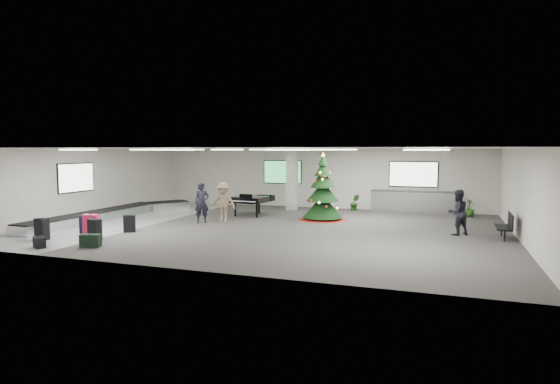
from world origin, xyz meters
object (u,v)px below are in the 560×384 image
(service_counter, at_px, (412,201))
(potted_plant_right, at_px, (469,208))
(baggage_carousel, at_px, (112,214))
(traveler_a, at_px, (202,203))
(pink_suitcase, at_px, (91,226))
(traveler_bench, at_px, (458,212))
(potted_plant_left, at_px, (355,202))
(christmas_tree, at_px, (323,197))
(traveler_b, at_px, (223,202))
(grand_piano, at_px, (252,199))
(bench, at_px, (506,224))

(service_counter, xyz_separation_m, potted_plant_right, (2.64, -0.75, -0.12))
(baggage_carousel, distance_m, traveler_a, 4.60)
(pink_suitcase, relative_size, traveler_bench, 0.50)
(pink_suitcase, relative_size, potted_plant_left, 0.98)
(traveler_a, bearing_deg, traveler_bench, -33.80)
(service_counter, height_order, pink_suitcase, service_counter)
(christmas_tree, height_order, potted_plant_right, christmas_tree)
(pink_suitcase, bearing_deg, service_counter, 32.42)
(service_counter, xyz_separation_m, traveler_b, (-7.61, -5.86, 0.31))
(service_counter, relative_size, traveler_b, 2.36)
(grand_piano, bearing_deg, service_counter, 32.56)
(traveler_bench, bearing_deg, grand_piano, -51.42)
(christmas_tree, distance_m, traveler_a, 5.35)
(potted_plant_right, bearing_deg, service_counter, 164.14)
(pink_suitcase, distance_m, bench, 14.81)
(potted_plant_right, bearing_deg, bench, -79.97)
(baggage_carousel, distance_m, traveler_bench, 14.86)
(service_counter, relative_size, potted_plant_right, 4.80)
(traveler_a, height_order, traveler_bench, traveler_a)
(grand_piano, distance_m, bench, 11.05)
(traveler_bench, bearing_deg, bench, 133.46)
(christmas_tree, distance_m, traveler_bench, 5.97)
(pink_suitcase, height_order, christmas_tree, christmas_tree)
(christmas_tree, bearing_deg, traveler_b, -153.79)
(potted_plant_left, bearing_deg, service_counter, 6.54)
(bench, relative_size, traveler_b, 0.85)
(grand_piano, height_order, traveler_bench, traveler_bench)
(service_counter, bearing_deg, traveler_bench, -71.52)
(bench, bearing_deg, christmas_tree, 163.63)
(christmas_tree, bearing_deg, potted_plant_left, 77.39)
(traveler_b, bearing_deg, baggage_carousel, 179.28)
(potted_plant_left, bearing_deg, traveler_b, -130.82)
(traveler_bench, height_order, potted_plant_right, traveler_bench)
(christmas_tree, bearing_deg, grand_piano, 176.33)
(grand_piano, bearing_deg, pink_suitcase, -109.97)
(baggage_carousel, xyz_separation_m, grand_piano, (5.68, 3.06, 0.56))
(potted_plant_left, bearing_deg, traveler_a, -131.41)
(christmas_tree, height_order, bench, christmas_tree)
(bench, height_order, traveler_bench, traveler_bench)
(potted_plant_left, bearing_deg, bench, -42.34)
(baggage_carousel, xyz_separation_m, service_counter, (12.84, 6.73, 0.33))
(traveler_b, bearing_deg, traveler_bench, -10.67)
(traveler_a, bearing_deg, bench, -35.48)
(grand_piano, distance_m, potted_plant_right, 10.23)
(baggage_carousel, bearing_deg, grand_piano, 28.34)
(pink_suitcase, bearing_deg, traveler_a, 49.08)
(bench, xyz_separation_m, traveler_bench, (-1.62, 0.26, 0.32))
(grand_piano, bearing_deg, potted_plant_left, 43.12)
(service_counter, distance_m, potted_plant_right, 2.74)
(baggage_carousel, relative_size, grand_piano, 4.82)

